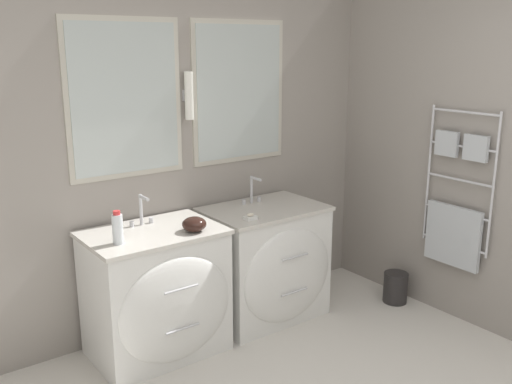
{
  "coord_description": "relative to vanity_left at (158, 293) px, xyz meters",
  "views": [
    {
      "loc": [
        -1.86,
        -1.2,
        2.02
      ],
      "look_at": [
        0.22,
        1.61,
        1.1
      ],
      "focal_mm": 40.0,
      "sensor_mm": 36.0,
      "label": 1
    }
  ],
  "objects": [
    {
      "name": "vanity_left",
      "position": [
        0.0,
        0.0,
        0.0
      ],
      "size": [
        0.87,
        0.67,
        0.85
      ],
      "color": "white",
      "rests_on": "ground_plane"
    },
    {
      "name": "faucet_left",
      "position": [
        0.0,
        0.18,
        0.52
      ],
      "size": [
        0.17,
        0.13,
        0.21
      ],
      "color": "silver",
      "rests_on": "vanity_left"
    },
    {
      "name": "faucet_right",
      "position": [
        0.9,
        0.18,
        0.52
      ],
      "size": [
        0.17,
        0.13,
        0.21
      ],
      "color": "silver",
      "rests_on": "vanity_right"
    },
    {
      "name": "waste_bin",
      "position": [
        1.88,
        -0.42,
        -0.3
      ],
      "size": [
        0.2,
        0.2,
        0.25
      ],
      "color": "#282626",
      "rests_on": "ground_plane"
    },
    {
      "name": "vanity_right",
      "position": [
        0.9,
        0.0,
        0.0
      ],
      "size": [
        0.87,
        0.67,
        0.85
      ],
      "color": "white",
      "rests_on": "ground_plane"
    },
    {
      "name": "soap_dish",
      "position": [
        0.65,
        -0.14,
        0.44
      ],
      "size": [
        0.09,
        0.06,
        0.04
      ],
      "color": "white",
      "rests_on": "vanity_right"
    },
    {
      "name": "toiletry_bottle",
      "position": [
        -0.27,
        -0.06,
        0.52
      ],
      "size": [
        0.07,
        0.07,
        0.21
      ],
      "color": "silver",
      "rests_on": "vanity_left"
    },
    {
      "name": "wall_back",
      "position": [
        0.33,
        0.38,
        0.88
      ],
      "size": [
        5.04,
        0.14,
        2.6
      ],
      "color": "gray",
      "rests_on": "ground_plane"
    },
    {
      "name": "wall_right",
      "position": [
        2.08,
        -0.91,
        0.86
      ],
      "size": [
        0.13,
        4.45,
        2.6
      ],
      "color": "gray",
      "rests_on": "ground_plane"
    },
    {
      "name": "amenity_bowl",
      "position": [
        0.21,
        -0.13,
        0.47
      ],
      "size": [
        0.16,
        0.16,
        0.09
      ],
      "color": "black",
      "rests_on": "vanity_left"
    }
  ]
}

